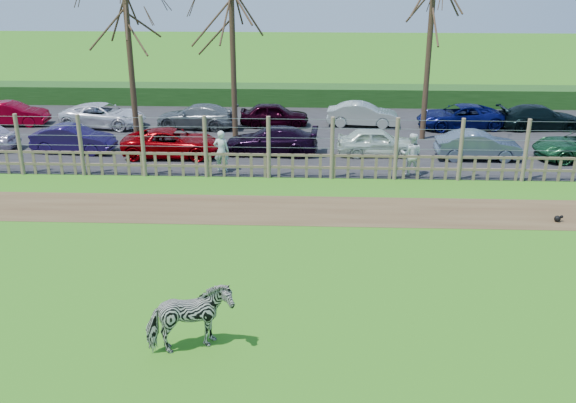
{
  "coord_description": "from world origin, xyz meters",
  "views": [
    {
      "loc": [
        1.8,
        -16.25,
        8.32
      ],
      "look_at": [
        1.0,
        2.5,
        1.1
      ],
      "focal_mm": 40.0,
      "sensor_mm": 36.0,
      "label": 1
    }
  ],
  "objects_px": {
    "car_1": "(74,139)",
    "car_2": "(172,143)",
    "visitor_a": "(221,151)",
    "car_10": "(274,115)",
    "tree_left": "(127,21)",
    "visitor_b": "(411,154)",
    "crow": "(558,218)",
    "tree_mid": "(232,37)",
    "car_13": "(539,117)",
    "tree_right": "(431,28)",
    "car_4": "(377,142)",
    "zebra": "(190,319)",
    "car_3": "(271,141)",
    "car_8": "(103,115)",
    "car_5": "(478,145)",
    "car_7": "(12,114)",
    "car_9": "(197,116)",
    "car_12": "(460,117)",
    "car_11": "(363,114)"
  },
  "relations": [
    {
      "from": "car_1",
      "to": "car_2",
      "type": "bearing_deg",
      "value": -90.95
    },
    {
      "from": "visitor_a",
      "to": "car_10",
      "type": "xyz_separation_m",
      "value": [
        1.67,
        7.58,
        -0.26
      ]
    },
    {
      "from": "car_4",
      "to": "car_12",
      "type": "xyz_separation_m",
      "value": [
        4.63,
        4.91,
        0.0
      ]
    },
    {
      "from": "tree_right",
      "to": "tree_left",
      "type": "bearing_deg",
      "value": -173.66
    },
    {
      "from": "car_5",
      "to": "car_9",
      "type": "relative_size",
      "value": 0.88
    },
    {
      "from": "car_10",
      "to": "car_12",
      "type": "relative_size",
      "value": 0.82
    },
    {
      "from": "tree_mid",
      "to": "car_11",
      "type": "distance_m",
      "value": 8.09
    },
    {
      "from": "car_2",
      "to": "car_13",
      "type": "bearing_deg",
      "value": -73.64
    },
    {
      "from": "tree_left",
      "to": "car_11",
      "type": "relative_size",
      "value": 2.16
    },
    {
      "from": "zebra",
      "to": "car_10",
      "type": "distance_m",
      "value": 20.23
    },
    {
      "from": "tree_mid",
      "to": "zebra",
      "type": "xyz_separation_m",
      "value": [
        1.1,
        -17.56,
        -4.07
      ]
    },
    {
      "from": "visitor_b",
      "to": "car_5",
      "type": "xyz_separation_m",
      "value": [
        3.2,
        2.33,
        -0.26
      ]
    },
    {
      "from": "car_2",
      "to": "car_7",
      "type": "distance_m",
      "value": 10.77
    },
    {
      "from": "car_3",
      "to": "car_11",
      "type": "height_order",
      "value": "same"
    },
    {
      "from": "tree_right",
      "to": "car_13",
      "type": "xyz_separation_m",
      "value": [
        6.21,
        2.17,
        -4.6
      ]
    },
    {
      "from": "tree_mid",
      "to": "car_13",
      "type": "distance_m",
      "value": 16.01
    },
    {
      "from": "zebra",
      "to": "car_2",
      "type": "height_order",
      "value": "zebra"
    },
    {
      "from": "tree_left",
      "to": "visitor_b",
      "type": "relative_size",
      "value": 4.57
    },
    {
      "from": "car_4",
      "to": "visitor_b",
      "type": "bearing_deg",
      "value": -160.51
    },
    {
      "from": "car_3",
      "to": "car_4",
      "type": "xyz_separation_m",
      "value": [
        4.67,
        0.02,
        0.0
      ]
    },
    {
      "from": "tree_mid",
      "to": "car_7",
      "type": "xyz_separation_m",
      "value": [
        -11.92,
        2.27,
        -4.23
      ]
    },
    {
      "from": "car_2",
      "to": "car_7",
      "type": "bearing_deg",
      "value": 60.7
    },
    {
      "from": "tree_left",
      "to": "car_5",
      "type": "height_order",
      "value": "tree_left"
    },
    {
      "from": "car_1",
      "to": "car_2",
      "type": "relative_size",
      "value": 0.84
    },
    {
      "from": "tree_left",
      "to": "car_13",
      "type": "distance_m",
      "value": 20.65
    },
    {
      "from": "crow",
      "to": "car_1",
      "type": "bearing_deg",
      "value": 159.11
    },
    {
      "from": "tree_right",
      "to": "car_4",
      "type": "relative_size",
      "value": 2.09
    },
    {
      "from": "car_4",
      "to": "car_10",
      "type": "height_order",
      "value": "same"
    },
    {
      "from": "car_1",
      "to": "car_9",
      "type": "relative_size",
      "value": 0.88
    },
    {
      "from": "car_1",
      "to": "car_13",
      "type": "height_order",
      "value": "same"
    },
    {
      "from": "car_13",
      "to": "visitor_a",
      "type": "bearing_deg",
      "value": 111.69
    },
    {
      "from": "zebra",
      "to": "car_5",
      "type": "xyz_separation_m",
      "value": [
        9.78,
        14.85,
        -0.16
      ]
    },
    {
      "from": "zebra",
      "to": "car_11",
      "type": "xyz_separation_m",
      "value": [
        5.17,
        20.45,
        -0.16
      ]
    },
    {
      "from": "tree_left",
      "to": "car_8",
      "type": "xyz_separation_m",
      "value": [
        -2.56,
        3.13,
        -4.98
      ]
    },
    {
      "from": "visitor_a",
      "to": "car_12",
      "type": "xyz_separation_m",
      "value": [
        11.15,
        7.55,
        -0.26
      ]
    },
    {
      "from": "car_4",
      "to": "car_11",
      "type": "distance_m",
      "value": 5.18
    },
    {
      "from": "car_9",
      "to": "tree_left",
      "type": "bearing_deg",
      "value": -29.26
    },
    {
      "from": "car_4",
      "to": "car_7",
      "type": "bearing_deg",
      "value": 73.68
    },
    {
      "from": "visitor_a",
      "to": "car_4",
      "type": "height_order",
      "value": "visitor_a"
    },
    {
      "from": "tree_left",
      "to": "car_4",
      "type": "distance_m",
      "value": 12.19
    },
    {
      "from": "tree_mid",
      "to": "car_2",
      "type": "height_order",
      "value": "tree_mid"
    },
    {
      "from": "car_11",
      "to": "car_7",
      "type": "bearing_deg",
      "value": 97.05
    },
    {
      "from": "car_3",
      "to": "car_13",
      "type": "relative_size",
      "value": 1.0
    },
    {
      "from": "tree_left",
      "to": "crow",
      "type": "relative_size",
      "value": 26.84
    },
    {
      "from": "car_8",
      "to": "car_13",
      "type": "relative_size",
      "value": 1.04
    },
    {
      "from": "tree_right",
      "to": "car_4",
      "type": "bearing_deg",
      "value": -131.34
    },
    {
      "from": "car_10",
      "to": "car_1",
      "type": "bearing_deg",
      "value": 118.03
    },
    {
      "from": "car_10",
      "to": "crow",
      "type": "bearing_deg",
      "value": -142.44
    },
    {
      "from": "car_1",
      "to": "car_13",
      "type": "relative_size",
      "value": 0.88
    },
    {
      "from": "tree_left",
      "to": "car_5",
      "type": "relative_size",
      "value": 2.16
    }
  ]
}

